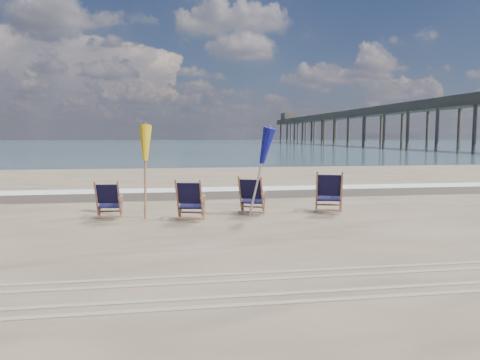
{
  "coord_description": "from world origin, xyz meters",
  "views": [
    {
      "loc": [
        -1.77,
        -8.47,
        1.91
      ],
      "look_at": [
        0.0,
        2.2,
        0.9
      ],
      "focal_mm": 35.0,
      "sensor_mm": 36.0,
      "label": 1
    }
  ],
  "objects_px": {
    "beach_chair_2": "(262,196)",
    "fishing_pier": "(378,122)",
    "umbrella_yellow": "(145,147)",
    "umbrella_blue": "(259,148)",
    "beach_chair_1": "(201,200)",
    "beach_chair_0": "(119,200)",
    "beach_chair_3": "(341,193)"
  },
  "relations": [
    {
      "from": "beach_chair_2",
      "to": "fishing_pier",
      "type": "distance_m",
      "value": 80.85
    },
    {
      "from": "beach_chair_2",
      "to": "fishing_pier",
      "type": "bearing_deg",
      "value": -96.13
    },
    {
      "from": "umbrella_yellow",
      "to": "umbrella_blue",
      "type": "xyz_separation_m",
      "value": [
        2.62,
        -0.43,
        -0.04
      ]
    },
    {
      "from": "beach_chair_1",
      "to": "fishing_pier",
      "type": "xyz_separation_m",
      "value": [
        38.93,
        72.12,
        4.16
      ]
    },
    {
      "from": "umbrella_yellow",
      "to": "fishing_pier",
      "type": "height_order",
      "value": "fishing_pier"
    },
    {
      "from": "beach_chair_1",
      "to": "fishing_pier",
      "type": "height_order",
      "value": "fishing_pier"
    },
    {
      "from": "beach_chair_2",
      "to": "umbrella_blue",
      "type": "distance_m",
      "value": 1.17
    },
    {
      "from": "beach_chair_1",
      "to": "umbrella_yellow",
      "type": "height_order",
      "value": "umbrella_yellow"
    },
    {
      "from": "umbrella_yellow",
      "to": "beach_chair_2",
      "type": "bearing_deg",
      "value": -4.58
    },
    {
      "from": "beach_chair_0",
      "to": "umbrella_yellow",
      "type": "xyz_separation_m",
      "value": [
        0.59,
        0.19,
        1.21
      ]
    },
    {
      "from": "beach_chair_3",
      "to": "umbrella_yellow",
      "type": "xyz_separation_m",
      "value": [
        -4.73,
        0.3,
        1.13
      ]
    },
    {
      "from": "beach_chair_1",
      "to": "beach_chair_0",
      "type": "bearing_deg",
      "value": -4.57
    },
    {
      "from": "beach_chair_3",
      "to": "umbrella_blue",
      "type": "height_order",
      "value": "umbrella_blue"
    },
    {
      "from": "beach_chair_0",
      "to": "beach_chair_1",
      "type": "height_order",
      "value": "beach_chair_1"
    },
    {
      "from": "umbrella_blue",
      "to": "fishing_pier",
      "type": "distance_m",
      "value": 81.04
    },
    {
      "from": "beach_chair_0",
      "to": "fishing_pier",
      "type": "height_order",
      "value": "fishing_pier"
    },
    {
      "from": "beach_chair_3",
      "to": "umbrella_yellow",
      "type": "distance_m",
      "value": 4.87
    },
    {
      "from": "beach_chair_2",
      "to": "umbrella_blue",
      "type": "relative_size",
      "value": 0.45
    },
    {
      "from": "beach_chair_3",
      "to": "beach_chair_1",
      "type": "bearing_deg",
      "value": 25.97
    },
    {
      "from": "beach_chair_0",
      "to": "beach_chair_1",
      "type": "relative_size",
      "value": 0.93
    },
    {
      "from": "beach_chair_0",
      "to": "beach_chair_2",
      "type": "distance_m",
      "value": 3.35
    },
    {
      "from": "beach_chair_2",
      "to": "fishing_pier",
      "type": "relative_size",
      "value": 0.01
    },
    {
      "from": "beach_chair_2",
      "to": "umbrella_yellow",
      "type": "relative_size",
      "value": 0.44
    },
    {
      "from": "beach_chair_0",
      "to": "umbrella_yellow",
      "type": "bearing_deg",
      "value": -158.01
    },
    {
      "from": "beach_chair_1",
      "to": "beach_chair_2",
      "type": "xyz_separation_m",
      "value": [
        1.51,
        0.57,
        -0.0
      ]
    },
    {
      "from": "beach_chair_0",
      "to": "beach_chair_3",
      "type": "distance_m",
      "value": 5.33
    },
    {
      "from": "beach_chair_2",
      "to": "umbrella_yellow",
      "type": "bearing_deg",
      "value": 16.9
    },
    {
      "from": "beach_chair_3",
      "to": "fishing_pier",
      "type": "bearing_deg",
      "value": -98.37
    },
    {
      "from": "beach_chair_0",
      "to": "beach_chair_2",
      "type": "xyz_separation_m",
      "value": [
        3.35,
        -0.03,
        0.03
      ]
    },
    {
      "from": "beach_chair_0",
      "to": "fishing_pier",
      "type": "relative_size",
      "value": 0.01
    },
    {
      "from": "beach_chair_1",
      "to": "umbrella_yellow",
      "type": "xyz_separation_m",
      "value": [
        -1.25,
        0.79,
        1.18
      ]
    },
    {
      "from": "beach_chair_2",
      "to": "beach_chair_3",
      "type": "xyz_separation_m",
      "value": [
        1.97,
        -0.08,
        0.05
      ]
    }
  ]
}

